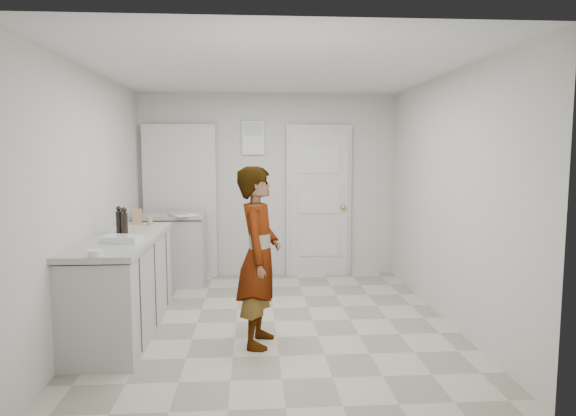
{
  "coord_description": "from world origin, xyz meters",
  "views": [
    {
      "loc": [
        -0.21,
        -5.05,
        1.73
      ],
      "look_at": [
        0.16,
        0.4,
        1.12
      ],
      "focal_mm": 32.0,
      "sensor_mm": 36.0,
      "label": 1
    }
  ],
  "objects": [
    {
      "name": "cake_mix_box",
      "position": [
        -1.48,
        0.61,
        1.01
      ],
      "size": [
        0.11,
        0.08,
        0.17
      ],
      "primitive_type": "cube",
      "rotation": [
        0.0,
        0.0,
        0.32
      ],
      "color": "#A57352",
      "rests_on": "main_counter"
    },
    {
      "name": "spice_jar",
      "position": [
        -1.33,
        0.54,
        0.97
      ],
      "size": [
        0.05,
        0.05,
        0.08
      ],
      "primitive_type": "cylinder",
      "color": "tan",
      "rests_on": "main_counter"
    },
    {
      "name": "baking_dish",
      "position": [
        -1.37,
        -0.49,
        0.95
      ],
      "size": [
        0.35,
        0.27,
        0.06
      ],
      "rotation": [
        0.0,
        0.0,
        -0.15
      ],
      "color": "silver",
      "rests_on": "main_counter"
    },
    {
      "name": "main_counter",
      "position": [
        -1.45,
        -0.2,
        0.43
      ],
      "size": [
        0.64,
        1.96,
        0.93
      ],
      "color": "#B3B3AF",
      "rests_on": "ground"
    },
    {
      "name": "room_shell",
      "position": [
        -0.17,
        1.95,
        1.02
      ],
      "size": [
        4.0,
        4.0,
        4.0
      ],
      "color": "beige",
      "rests_on": "ground"
    },
    {
      "name": "ground",
      "position": [
        0.0,
        0.0,
        0.0
      ],
      "size": [
        4.0,
        4.0,
        0.0
      ],
      "primitive_type": "plane",
      "color": "gray",
      "rests_on": "ground"
    },
    {
      "name": "egg_bowl",
      "position": [
        -1.42,
        -1.1,
        0.95
      ],
      "size": [
        0.11,
        0.11,
        0.04
      ],
      "color": "silver",
      "rests_on": "main_counter"
    },
    {
      "name": "papers",
      "position": [
        -1.09,
        1.39,
        0.93
      ],
      "size": [
        0.42,
        0.44,
        0.01
      ],
      "primitive_type": "cube",
      "rotation": [
        0.0,
        0.0,
        0.6
      ],
      "color": "white",
      "rests_on": "side_counter"
    },
    {
      "name": "side_counter",
      "position": [
        -1.25,
        1.55,
        0.43
      ],
      "size": [
        0.84,
        0.61,
        0.93
      ],
      "color": "#B3B3AF",
      "rests_on": "ground"
    },
    {
      "name": "oil_cruet_b",
      "position": [
        -1.52,
        0.03,
        1.05
      ],
      "size": [
        0.06,
        0.06,
        0.27
      ],
      "color": "black",
      "rests_on": "main_counter"
    },
    {
      "name": "person",
      "position": [
        -0.16,
        -0.6,
        0.8
      ],
      "size": [
        0.48,
        0.64,
        1.59
      ],
      "primitive_type": "imported",
      "rotation": [
        0.0,
        0.0,
        1.39
      ],
      "color": "silver",
      "rests_on": "ground"
    },
    {
      "name": "oil_cruet_a",
      "position": [
        -1.46,
        -0.01,
        1.05
      ],
      "size": [
        0.06,
        0.06,
        0.26
      ],
      "color": "black",
      "rests_on": "main_counter"
    }
  ]
}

